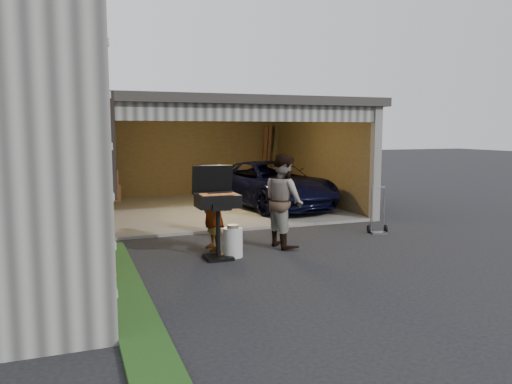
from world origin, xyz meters
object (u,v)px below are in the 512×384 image
Objects in this scene: minivan at (271,186)px; woman at (213,207)px; man at (284,201)px; bbq_grill at (217,204)px; hand_truck at (378,224)px; plywood_panel at (107,245)px; propane_tank at (233,242)px.

minivan is 4.86m from woman.
man is 1.46m from bbq_grill.
man is 2.48m from hand_truck.
man reaches higher than plywood_panel.
man reaches higher than propane_tank.
propane_tank is 0.51× the size of hand_truck.
bbq_grill is (-2.86, -4.63, 0.31)m from minivan.
woman is 1.58× the size of hand_truck.
hand_truck is (3.47, 0.82, -0.06)m from propane_tank.
hand_truck is at bearing 13.21° from propane_tank.
bbq_grill is 3.91m from hand_truck.
man is 1.94× the size of plywood_panel.
hand_truck is at bearing -87.39° from man.
woman reaches higher than minivan.
plywood_panel is at bearing 94.91° from man.
minivan reaches higher than hand_truck.
woman is 3.12× the size of propane_tank.
plywood_panel is at bearing -70.01° from woman.
propane_tank is (0.28, 0.01, -0.68)m from bbq_grill.
minivan is at bearing 46.35° from plywood_panel.
man is at bearing -155.54° from hand_truck.
hand_truck is (0.89, -3.81, -0.43)m from minivan.
hand_truck is (3.65, 0.19, -0.59)m from woman.
bbq_grill reaches higher than propane_tank.
bbq_grill is (-0.10, -0.63, 0.15)m from woman.
hand_truck reaches higher than propane_tank.
minivan is 4.52× the size of hand_truck.
plywood_panel is 0.90× the size of hand_truck.
plywood_panel reaches higher than propane_tank.
propane_tank is (-1.12, -0.41, -0.61)m from man.
minivan is 2.86× the size of woman.
man is 1.75× the size of hand_truck.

